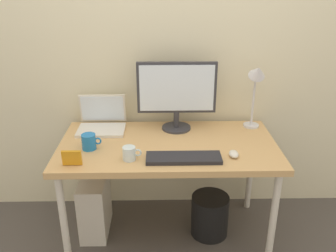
{
  "coord_description": "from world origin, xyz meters",
  "views": [
    {
      "loc": [
        -0.04,
        -2.11,
        1.74
      ],
      "look_at": [
        0.0,
        0.0,
        0.83
      ],
      "focal_mm": 39.18,
      "sensor_mm": 36.0,
      "label": 1
    }
  ],
  "objects_px": {
    "monitor": "(177,92)",
    "photo_frame": "(72,158)",
    "desk": "(168,152)",
    "glass_cup": "(129,153)",
    "wastebasket": "(210,215)",
    "laptop": "(102,121)",
    "mouse": "(234,154)",
    "desk_lamp": "(256,82)",
    "keyboard": "(184,158)",
    "computer_tower": "(95,205)",
    "coffee_mug": "(89,142)"
  },
  "relations": [
    {
      "from": "desk_lamp",
      "to": "keyboard",
      "type": "height_order",
      "value": "desk_lamp"
    },
    {
      "from": "desk",
      "to": "mouse",
      "type": "xyz_separation_m",
      "value": [
        0.39,
        -0.19,
        0.08
      ]
    },
    {
      "from": "computer_tower",
      "to": "monitor",
      "type": "bearing_deg",
      "value": 17.65
    },
    {
      "from": "desk",
      "to": "desk_lamp",
      "type": "height_order",
      "value": "desk_lamp"
    },
    {
      "from": "desk_lamp",
      "to": "wastebasket",
      "type": "bearing_deg",
      "value": -141.86
    },
    {
      "from": "desk_lamp",
      "to": "coffee_mug",
      "type": "distance_m",
      "value": 1.16
    },
    {
      "from": "laptop",
      "to": "glass_cup",
      "type": "relative_size",
      "value": 2.88
    },
    {
      "from": "coffee_mug",
      "to": "monitor",
      "type": "bearing_deg",
      "value": 28.65
    },
    {
      "from": "monitor",
      "to": "photo_frame",
      "type": "distance_m",
      "value": 0.82
    },
    {
      "from": "laptop",
      "to": "keyboard",
      "type": "height_order",
      "value": "laptop"
    },
    {
      "from": "mouse",
      "to": "desk_lamp",
      "type": "bearing_deg",
      "value": 63.79
    },
    {
      "from": "desk_lamp",
      "to": "coffee_mug",
      "type": "bearing_deg",
      "value": -164.41
    },
    {
      "from": "desk_lamp",
      "to": "laptop",
      "type": "bearing_deg",
      "value": 179.23
    },
    {
      "from": "monitor",
      "to": "glass_cup",
      "type": "bearing_deg",
      "value": -123.21
    },
    {
      "from": "desk_lamp",
      "to": "computer_tower",
      "type": "height_order",
      "value": "desk_lamp"
    },
    {
      "from": "desk",
      "to": "monitor",
      "type": "height_order",
      "value": "monitor"
    },
    {
      "from": "computer_tower",
      "to": "wastebasket",
      "type": "distance_m",
      "value": 0.81
    },
    {
      "from": "mouse",
      "to": "monitor",
      "type": "bearing_deg",
      "value": 127.59
    },
    {
      "from": "desk",
      "to": "keyboard",
      "type": "xyz_separation_m",
      "value": [
        0.09,
        -0.22,
        0.07
      ]
    },
    {
      "from": "photo_frame",
      "to": "wastebasket",
      "type": "bearing_deg",
      "value": 17.87
    },
    {
      "from": "laptop",
      "to": "mouse",
      "type": "xyz_separation_m",
      "value": [
        0.84,
        -0.44,
        -0.04
      ]
    },
    {
      "from": "desk",
      "to": "coffee_mug",
      "type": "distance_m",
      "value": 0.5
    },
    {
      "from": "keyboard",
      "to": "mouse",
      "type": "bearing_deg",
      "value": 6.34
    },
    {
      "from": "laptop",
      "to": "coffee_mug",
      "type": "xyz_separation_m",
      "value": [
        -0.03,
        -0.32,
        -0.01
      ]
    },
    {
      "from": "laptop",
      "to": "photo_frame",
      "type": "bearing_deg",
      "value": -100.21
    },
    {
      "from": "desk",
      "to": "desk_lamp",
      "type": "distance_m",
      "value": 0.75
    },
    {
      "from": "monitor",
      "to": "coffee_mug",
      "type": "xyz_separation_m",
      "value": [
        -0.55,
        -0.3,
        -0.22
      ]
    },
    {
      "from": "desk",
      "to": "photo_frame",
      "type": "bearing_deg",
      "value": -153.26
    },
    {
      "from": "wastebasket",
      "to": "computer_tower",
      "type": "bearing_deg",
      "value": 176.31
    },
    {
      "from": "desk",
      "to": "monitor",
      "type": "xyz_separation_m",
      "value": [
        0.06,
        0.23,
        0.33
      ]
    },
    {
      "from": "monitor",
      "to": "computer_tower",
      "type": "distance_m",
      "value": 0.98
    },
    {
      "from": "computer_tower",
      "to": "wastebasket",
      "type": "bearing_deg",
      "value": -3.69
    },
    {
      "from": "laptop",
      "to": "wastebasket",
      "type": "xyz_separation_m",
      "value": [
        0.75,
        -0.25,
        -0.62
      ]
    },
    {
      "from": "monitor",
      "to": "wastebasket",
      "type": "relative_size",
      "value": 1.77
    },
    {
      "from": "keyboard",
      "to": "coffee_mug",
      "type": "height_order",
      "value": "coffee_mug"
    },
    {
      "from": "laptop",
      "to": "mouse",
      "type": "distance_m",
      "value": 0.95
    },
    {
      "from": "desk",
      "to": "glass_cup",
      "type": "xyz_separation_m",
      "value": [
        -0.23,
        -0.22,
        0.1
      ]
    },
    {
      "from": "mouse",
      "to": "glass_cup",
      "type": "relative_size",
      "value": 0.81
    },
    {
      "from": "computer_tower",
      "to": "keyboard",
      "type": "bearing_deg",
      "value": -24.2
    },
    {
      "from": "laptop",
      "to": "photo_frame",
      "type": "relative_size",
      "value": 2.91
    },
    {
      "from": "desk_lamp",
      "to": "wastebasket",
      "type": "relative_size",
      "value": 1.57
    },
    {
      "from": "monitor",
      "to": "mouse",
      "type": "distance_m",
      "value": 0.59
    },
    {
      "from": "desk",
      "to": "photo_frame",
      "type": "distance_m",
      "value": 0.62
    },
    {
      "from": "computer_tower",
      "to": "laptop",
      "type": "bearing_deg",
      "value": 73.2
    },
    {
      "from": "desk_lamp",
      "to": "keyboard",
      "type": "xyz_separation_m",
      "value": [
        -0.51,
        -0.45,
        -0.32
      ]
    },
    {
      "from": "laptop",
      "to": "glass_cup",
      "type": "xyz_separation_m",
      "value": [
        0.23,
        -0.46,
        -0.02
      ]
    },
    {
      "from": "monitor",
      "to": "wastebasket",
      "type": "height_order",
      "value": "monitor"
    },
    {
      "from": "mouse",
      "to": "wastebasket",
      "type": "distance_m",
      "value": 0.62
    },
    {
      "from": "keyboard",
      "to": "desk_lamp",
      "type": "bearing_deg",
      "value": 41.87
    },
    {
      "from": "desk",
      "to": "coffee_mug",
      "type": "xyz_separation_m",
      "value": [
        -0.49,
        -0.07,
        0.11
      ]
    }
  ]
}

